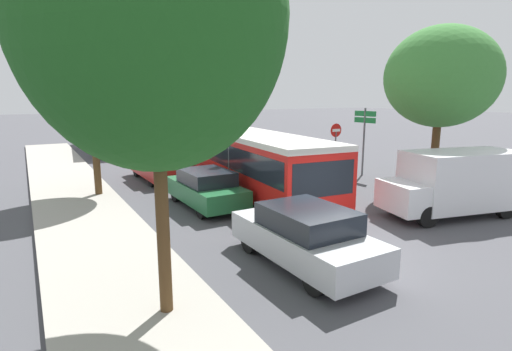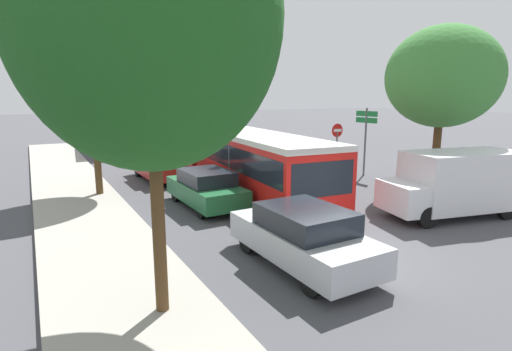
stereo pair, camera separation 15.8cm
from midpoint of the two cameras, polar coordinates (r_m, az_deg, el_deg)
name	(u,v)px [view 1 (the left image)]	position (r m, az deg, el deg)	size (l,w,h in m)	color
ground_plane	(342,249)	(11.59, 11.84, -10.30)	(200.00, 200.00, 0.00)	#47474C
kerb_strip_left	(68,184)	(21.20, -25.49, -1.09)	(3.20, 35.59, 0.14)	#9E998E
articulated_bus	(226,149)	(20.63, -4.49, 3.75)	(4.25, 17.86, 2.63)	red
city_bus_rear	(106,132)	(34.10, -20.82, 5.89)	(3.53, 11.67, 2.47)	silver
queued_car_silver	(305,236)	(10.18, 6.61, -8.56)	(1.90, 4.40, 1.52)	#B7BABF
queued_car_green	(206,188)	(15.44, -7.44, -1.83)	(1.81, 4.19, 1.45)	#236638
queued_car_red	(159,165)	(20.87, -13.86, 1.51)	(1.94, 4.47, 1.55)	#B21E19
white_van	(456,181)	(15.79, 26.47, -0.76)	(5.31, 3.03, 2.31)	silver
traffic_light	(230,138)	(16.51, -4.08, 5.30)	(0.32, 0.36, 3.40)	#56595E
no_entry_sign	(336,142)	(21.20, 11.09, 4.76)	(0.70, 0.08, 2.82)	#56595E
direction_sign_post	(364,128)	(22.02, 15.03, 6.59)	(0.15, 1.40, 3.60)	#56595E
tree_left_near	(149,24)	(7.38, -15.72, 20.11)	(4.59, 4.59, 8.17)	#51381E
tree_left_mid	(91,89)	(17.77, -22.79, 11.34)	(3.79, 3.79, 6.61)	#51381E
tree_right_near	(443,80)	(18.99, 24.92, 12.31)	(4.67, 4.67, 7.11)	#51381E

